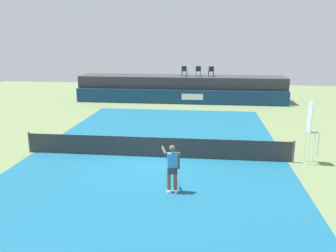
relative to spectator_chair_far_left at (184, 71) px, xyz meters
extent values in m
plane|color=#6B7F51|center=(-0.27, -12.00, -2.69)|extent=(48.00, 48.00, 0.00)
cube|color=#16597A|center=(-0.27, -15.00, -2.69)|extent=(12.00, 22.00, 0.00)
cube|color=navy|center=(-0.27, -1.50, -2.09)|extent=(18.00, 0.20, 1.20)
cube|color=white|center=(0.81, -1.61, -2.03)|extent=(1.80, 0.02, 0.50)
cube|color=#38383D|center=(-0.27, 0.30, -1.59)|extent=(18.00, 2.80, 2.20)
cylinder|color=#1E232D|center=(0.22, 0.26, -0.27)|extent=(0.04, 0.04, 0.44)
cylinder|color=#1E232D|center=(-0.18, 0.29, -0.27)|extent=(0.04, 0.04, 0.44)
cylinder|color=#1E232D|center=(0.19, -0.14, -0.27)|extent=(0.04, 0.04, 0.44)
cylinder|color=#1E232D|center=(-0.21, -0.11, -0.27)|extent=(0.04, 0.04, 0.44)
cube|color=#1E232D|center=(0.01, 0.07, -0.04)|extent=(0.47, 0.47, 0.03)
cube|color=#1E232D|center=(-0.01, -0.13, 0.19)|extent=(0.44, 0.06, 0.42)
cylinder|color=#1E232D|center=(1.42, 0.35, -0.27)|extent=(0.04, 0.04, 0.44)
cylinder|color=#1E232D|center=(1.01, 0.35, -0.27)|extent=(0.04, 0.04, 0.44)
cylinder|color=#1E232D|center=(1.42, -0.05, -0.27)|extent=(0.04, 0.04, 0.44)
cylinder|color=#1E232D|center=(1.02, -0.05, -0.27)|extent=(0.04, 0.04, 0.44)
cube|color=#1E232D|center=(1.22, 0.15, -0.04)|extent=(0.44, 0.44, 0.03)
cube|color=#1E232D|center=(1.22, -0.06, 0.19)|extent=(0.44, 0.03, 0.42)
cylinder|color=#1E232D|center=(2.50, 0.26, -0.27)|extent=(0.04, 0.04, 0.44)
cylinder|color=#1E232D|center=(2.10, 0.22, -0.27)|extent=(0.04, 0.04, 0.44)
cylinder|color=#1E232D|center=(2.53, -0.14, -0.27)|extent=(0.04, 0.04, 0.44)
cylinder|color=#1E232D|center=(2.13, -0.18, -0.27)|extent=(0.04, 0.04, 0.44)
cube|color=#1E232D|center=(2.31, 0.04, -0.04)|extent=(0.47, 0.47, 0.03)
cube|color=#1E232D|center=(2.33, -0.17, 0.19)|extent=(0.44, 0.06, 0.42)
cylinder|color=white|center=(6.90, -15.18, -1.99)|extent=(0.04, 0.04, 1.40)
cylinder|color=white|center=(6.86, -14.78, -1.99)|extent=(0.04, 0.04, 1.40)
cylinder|color=white|center=(6.50, -15.22, -1.99)|extent=(0.04, 0.04, 1.40)
cylinder|color=white|center=(6.45, -14.82, -1.99)|extent=(0.04, 0.04, 1.40)
cube|color=white|center=(6.68, -15.00, -1.28)|extent=(0.48, 0.48, 0.03)
cube|color=white|center=(6.47, -15.02, -0.60)|extent=(0.07, 0.44, 1.33)
cube|color=#2D2D2D|center=(-0.27, -15.00, -2.22)|extent=(12.40, 0.02, 0.95)
cylinder|color=#4C4C51|center=(-6.47, -15.00, -2.19)|extent=(0.10, 0.10, 1.00)
cylinder|color=#4C4C51|center=(5.93, -15.00, -2.19)|extent=(0.10, 0.10, 1.00)
cube|color=white|center=(0.99, -18.64, -2.64)|extent=(0.20, 0.28, 0.10)
cylinder|color=brown|center=(0.99, -18.64, -2.18)|extent=(0.14, 0.14, 0.82)
cube|color=white|center=(0.77, -18.72, -2.64)|extent=(0.20, 0.28, 0.10)
cylinder|color=brown|center=(0.77, -18.72, -2.18)|extent=(0.14, 0.14, 0.82)
cube|color=#333338|center=(0.88, -18.68, -1.85)|extent=(0.39, 0.32, 0.24)
cube|color=#338CCC|center=(0.88, -18.68, -1.49)|extent=(0.40, 0.30, 0.56)
sphere|color=brown|center=(0.88, -18.68, -1.03)|extent=(0.22, 0.22, 0.22)
cylinder|color=brown|center=(1.11, -18.60, -1.51)|extent=(0.09, 0.09, 0.60)
cylinder|color=brown|center=(0.57, -18.50, -1.19)|extent=(0.27, 0.60, 0.14)
cylinder|color=black|center=(0.44, -18.10, -1.16)|extent=(0.29, 0.12, 0.03)
torus|color=black|center=(0.34, -17.82, -1.16)|extent=(0.30, 0.12, 0.30)
camera|label=1|loc=(2.05, -30.03, 2.67)|focal=36.62mm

